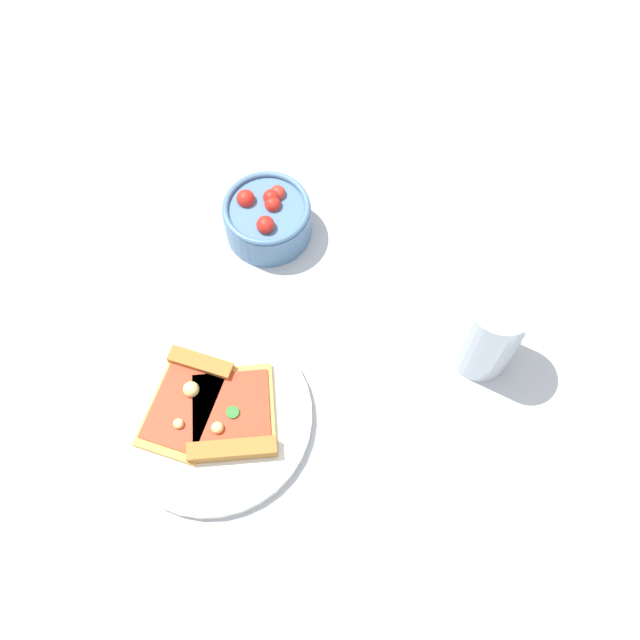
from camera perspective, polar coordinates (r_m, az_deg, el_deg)
ground_plane at (r=0.85m, az=-4.97°, el=-7.24°), size 2.40×2.40×0.00m
plate at (r=0.85m, az=-8.71°, el=-7.79°), size 0.24×0.24×0.01m
pizza_slice_near at (r=0.83m, az=-7.21°, el=-8.19°), size 0.15×0.15×0.02m
pizza_slice_far at (r=0.84m, az=-10.65°, el=-6.05°), size 0.13×0.15×0.03m
salad_bowl at (r=0.93m, az=-4.30°, el=8.30°), size 0.12×0.12×0.07m
soda_glass at (r=0.84m, az=13.57°, el=-0.98°), size 0.07×0.07×0.14m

